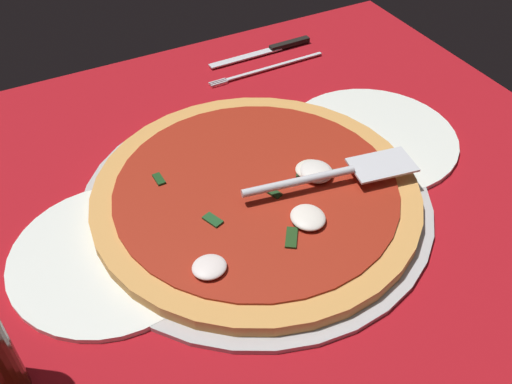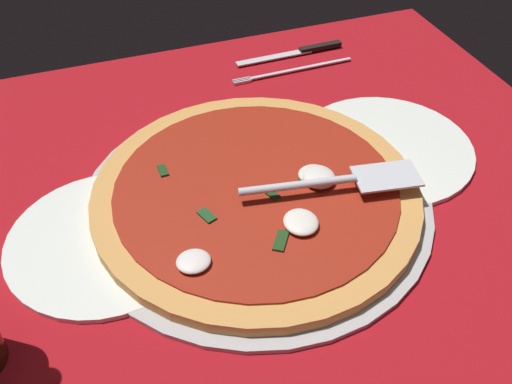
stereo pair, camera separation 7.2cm
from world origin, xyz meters
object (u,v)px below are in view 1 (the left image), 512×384
Objects in this scene: dinner_plate_left at (111,256)px; pizza_server at (337,174)px; pizza at (257,193)px; dinner_plate_right at (371,138)px; place_setting_far at (268,61)px.

pizza_server is at bearing -7.31° from dinner_plate_left.
dinner_plate_right is at bearing 10.95° from pizza.
dinner_plate_right is 14.41cm from pizza_server.
pizza_server is 35.41cm from place_setting_far.
dinner_plate_left is at bearing 38.43° from place_setting_far.
pizza_server is (9.06, -3.92, 2.52)cm from pizza.
pizza is 1.88× the size of place_setting_far.
dinner_plate_left is 19.13cm from pizza.
dinner_plate_left is 1.02× the size of pizza_server.
pizza is 10.19cm from pizza_server.
dinner_plate_right is 1.08× the size of pizza_server.
place_setting_far is (18.01, 30.10, -1.53)cm from pizza.
pizza is 35.11cm from place_setting_far.
dinner_plate_left is at bearing -179.08° from pizza.
pizza is (19.08, 0.31, 1.39)cm from dinner_plate_left.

